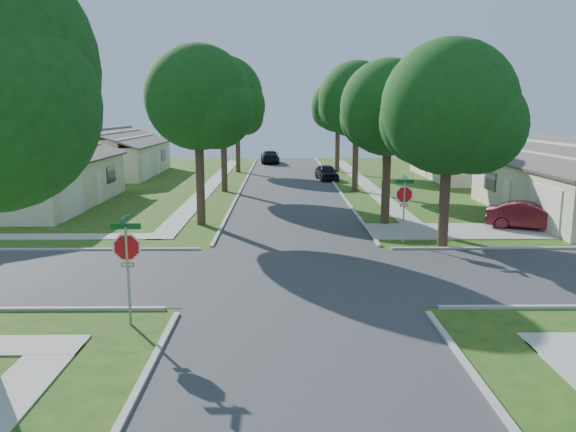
# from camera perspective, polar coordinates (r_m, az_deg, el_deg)

# --- Properties ---
(ground) EXTENTS (100.00, 100.00, 0.00)m
(ground) POSITION_cam_1_polar(r_m,az_deg,el_deg) (20.00, 1.08, -5.94)
(ground) COLOR #214C14
(ground) RESTS_ON ground
(road_ns) EXTENTS (7.00, 100.00, 0.02)m
(road_ns) POSITION_cam_1_polar(r_m,az_deg,el_deg) (20.00, 1.08, -5.93)
(road_ns) COLOR #333335
(road_ns) RESTS_ON ground
(sidewalk_ne) EXTENTS (1.20, 40.00, 0.04)m
(sidewalk_ne) POSITION_cam_1_polar(r_m,az_deg,el_deg) (46.01, 7.72, 3.42)
(sidewalk_ne) COLOR #9E9B91
(sidewalk_ne) RESTS_ON ground
(sidewalk_nw) EXTENTS (1.20, 40.00, 0.04)m
(sidewalk_nw) POSITION_cam_1_polar(r_m,az_deg,el_deg) (45.85, -7.58, 3.40)
(sidewalk_nw) COLOR #9E9B91
(sidewalk_nw) RESTS_ON ground
(driveway) EXTENTS (8.80, 3.60, 0.05)m
(driveway) POSITION_cam_1_polar(r_m,az_deg,el_deg) (28.18, 16.90, -1.47)
(driveway) COLOR #9E9B91
(driveway) RESTS_ON ground
(stop_sign_sw) EXTENTS (1.05, 0.80, 2.98)m
(stop_sign_sw) POSITION_cam_1_polar(r_m,az_deg,el_deg) (15.47, -16.04, -3.52)
(stop_sign_sw) COLOR gray
(stop_sign_sw) RESTS_ON ground
(stop_sign_ne) EXTENTS (1.05, 0.80, 2.98)m
(stop_sign_ne) POSITION_cam_1_polar(r_m,az_deg,el_deg) (24.72, 11.73, 1.86)
(stop_sign_ne) COLOR gray
(stop_sign_ne) RESTS_ON ground
(tree_e_near) EXTENTS (4.97, 4.80, 8.28)m
(tree_e_near) POSITION_cam_1_polar(r_m,az_deg,el_deg) (28.67, 10.25, 10.34)
(tree_e_near) COLOR #38281C
(tree_e_near) RESTS_ON ground
(tree_e_mid) EXTENTS (5.59, 5.40, 9.21)m
(tree_e_mid) POSITION_cam_1_polar(r_m,az_deg,el_deg) (40.53, 7.06, 11.32)
(tree_e_mid) COLOR #38281C
(tree_e_mid) RESTS_ON ground
(tree_e_far) EXTENTS (5.17, 5.00, 8.72)m
(tree_e_far) POSITION_cam_1_polar(r_m,az_deg,el_deg) (53.44, 5.16, 10.87)
(tree_e_far) COLOR #38281C
(tree_e_far) RESTS_ON ground
(tree_w_near) EXTENTS (5.38, 5.20, 8.97)m
(tree_w_near) POSITION_cam_1_polar(r_m,az_deg,el_deg) (28.46, -9.02, 11.33)
(tree_w_near) COLOR #38281C
(tree_w_near) RESTS_ON ground
(tree_w_mid) EXTENTS (5.80, 5.60, 9.56)m
(tree_w_mid) POSITION_cam_1_polar(r_m,az_deg,el_deg) (40.38, -6.56, 11.66)
(tree_w_mid) COLOR #38281C
(tree_w_mid) RESTS_ON ground
(tree_w_far) EXTENTS (4.76, 4.60, 8.04)m
(tree_w_far) POSITION_cam_1_polar(r_m,az_deg,el_deg) (53.32, -5.12, 10.36)
(tree_w_far) COLOR #38281C
(tree_w_far) RESTS_ON ground
(tree_ne_corner) EXTENTS (5.80, 5.60, 8.66)m
(tree_ne_corner) POSITION_cam_1_polar(r_m,az_deg,el_deg) (24.38, 16.16, 9.95)
(tree_ne_corner) COLOR #38281C
(tree_ne_corner) RESTS_ON ground
(house_ne_far) EXTENTS (8.42, 13.60, 4.23)m
(house_ne_far) POSITION_cam_1_polar(r_m,az_deg,el_deg) (51.11, 18.35, 5.38)
(house_ne_far) COLOR beige
(house_ne_far) RESTS_ON ground
(house_nw_near) EXTENTS (8.42, 13.60, 4.23)m
(house_nw_near) POSITION_cam_1_polar(r_m,az_deg,el_deg) (37.69, -24.81, 3.26)
(house_nw_near) COLOR beige
(house_nw_near) RESTS_ON ground
(house_nw_far) EXTENTS (8.42, 13.60, 4.23)m
(house_nw_far) POSITION_cam_1_polar(r_m,az_deg,el_deg) (53.58, -17.46, 5.65)
(house_nw_far) COLOR beige
(house_nw_far) RESTS_ON ground
(car_driveway) EXTENTS (4.22, 2.92, 1.32)m
(car_driveway) POSITION_cam_1_polar(r_m,az_deg,el_deg) (29.78, 23.31, -0.00)
(car_driveway) COLOR #56111A
(car_driveway) RESTS_ON ground
(car_curb_east) EXTENTS (2.03, 3.96, 1.29)m
(car_curb_east) POSITION_cam_1_polar(r_m,az_deg,el_deg) (47.29, 3.95, 4.45)
(car_curb_east) COLOR black
(car_curb_east) RESTS_ON ground
(car_curb_west) EXTENTS (2.27, 5.00, 1.42)m
(car_curb_west) POSITION_cam_1_polar(r_m,az_deg,el_deg) (62.50, -1.84, 6.03)
(car_curb_west) COLOR black
(car_curb_west) RESTS_ON ground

